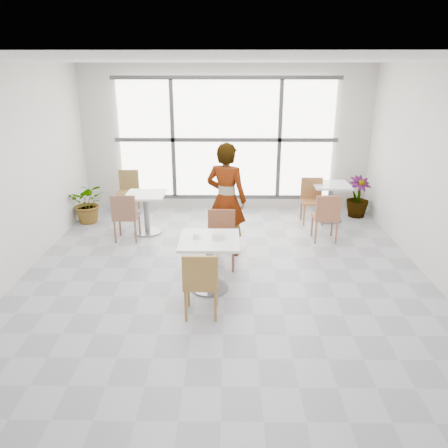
{
  "coord_description": "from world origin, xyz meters",
  "views": [
    {
      "loc": [
        0.06,
        -5.62,
        2.93
      ],
      "look_at": [
        0.0,
        -0.3,
        1.0
      ],
      "focal_mm": 34.95,
      "sensor_mm": 36.0,
      "label": 1
    }
  ],
  "objects_px": {
    "main_table": "(210,255)",
    "person": "(226,200)",
    "chair_far": "(221,235)",
    "bg_chair_right_near": "(326,215)",
    "bg_chair_left_near": "(125,214)",
    "bg_chair_left_far": "(128,188)",
    "plant_right": "(358,197)",
    "oatmeal_bowl": "(219,236)",
    "chair_near": "(201,281)",
    "bg_table_right": "(330,197)",
    "coffee_cup": "(196,236)",
    "bg_table_left": "(146,208)",
    "bg_chair_right_far": "(312,197)",
    "plant_left": "(89,203)"
  },
  "relations": [
    {
      "from": "oatmeal_bowl",
      "to": "bg_chair_left_near",
      "type": "relative_size",
      "value": 0.24
    },
    {
      "from": "bg_chair_left_far",
      "to": "plant_right",
      "type": "height_order",
      "value": "bg_chair_left_far"
    },
    {
      "from": "main_table",
      "to": "chair_near",
      "type": "height_order",
      "value": "chair_near"
    },
    {
      "from": "bg_table_right",
      "to": "bg_chair_left_near",
      "type": "distance_m",
      "value": 4.0
    },
    {
      "from": "bg_chair_right_far",
      "to": "coffee_cup",
      "type": "bearing_deg",
      "value": -126.39
    },
    {
      "from": "main_table",
      "to": "person",
      "type": "relative_size",
      "value": 0.44
    },
    {
      "from": "bg_table_left",
      "to": "bg_table_right",
      "type": "distance_m",
      "value": 3.61
    },
    {
      "from": "bg_chair_left_far",
      "to": "bg_chair_right_far",
      "type": "distance_m",
      "value": 3.82
    },
    {
      "from": "main_table",
      "to": "bg_table_right",
      "type": "distance_m",
      "value": 3.7
    },
    {
      "from": "chair_far",
      "to": "person",
      "type": "distance_m",
      "value": 0.64
    },
    {
      "from": "main_table",
      "to": "bg_chair_right_near",
      "type": "relative_size",
      "value": 0.92
    },
    {
      "from": "bg_chair_right_far",
      "to": "plant_right",
      "type": "relative_size",
      "value": 1.04
    },
    {
      "from": "chair_far",
      "to": "bg_chair_right_far",
      "type": "relative_size",
      "value": 1.0
    },
    {
      "from": "coffee_cup",
      "to": "bg_chair_left_far",
      "type": "xyz_separation_m",
      "value": [
        -1.69,
        3.46,
        -0.28
      ]
    },
    {
      "from": "plant_left",
      "to": "chair_far",
      "type": "bearing_deg",
      "value": -36.35
    },
    {
      "from": "plant_left",
      "to": "bg_table_right",
      "type": "bearing_deg",
      "value": 2.12
    },
    {
      "from": "chair_near",
      "to": "main_table",
      "type": "bearing_deg",
      "value": -96.01
    },
    {
      "from": "chair_far",
      "to": "bg_chair_right_near",
      "type": "height_order",
      "value": "same"
    },
    {
      "from": "chair_near",
      "to": "chair_far",
      "type": "bearing_deg",
      "value": -98.3
    },
    {
      "from": "bg_chair_left_far",
      "to": "plant_right",
      "type": "bearing_deg",
      "value": -3.77
    },
    {
      "from": "chair_near",
      "to": "plant_right",
      "type": "xyz_separation_m",
      "value": [
        2.97,
        3.9,
        -0.08
      ]
    },
    {
      "from": "chair_far",
      "to": "coffee_cup",
      "type": "xyz_separation_m",
      "value": [
        -0.32,
        -0.77,
        0.28
      ]
    },
    {
      "from": "chair_far",
      "to": "plant_right",
      "type": "relative_size",
      "value": 1.04
    },
    {
      "from": "bg_chair_left_far",
      "to": "plant_right",
      "type": "xyz_separation_m",
      "value": [
        4.77,
        -0.31,
        -0.08
      ]
    },
    {
      "from": "bg_chair_left_near",
      "to": "bg_table_left",
      "type": "bearing_deg",
      "value": -123.9
    },
    {
      "from": "coffee_cup",
      "to": "plant_right",
      "type": "distance_m",
      "value": 4.41
    },
    {
      "from": "bg_chair_right_far",
      "to": "oatmeal_bowl",
      "type": "bearing_deg",
      "value": -122.05
    },
    {
      "from": "bg_table_left",
      "to": "main_table",
      "type": "bearing_deg",
      "value": -59.99
    },
    {
      "from": "oatmeal_bowl",
      "to": "bg_chair_left_far",
      "type": "bearing_deg",
      "value": 119.88
    },
    {
      "from": "chair_near",
      "to": "bg_chair_left_near",
      "type": "xyz_separation_m",
      "value": [
        -1.47,
        2.48,
        0.0
      ]
    },
    {
      "from": "main_table",
      "to": "bg_chair_left_near",
      "type": "distance_m",
      "value": 2.34
    },
    {
      "from": "bg_chair_left_near",
      "to": "bg_chair_right_near",
      "type": "bearing_deg",
      "value": -179.64
    },
    {
      "from": "plant_right",
      "to": "coffee_cup",
      "type": "bearing_deg",
      "value": -134.39
    },
    {
      "from": "chair_near",
      "to": "bg_chair_left_near",
      "type": "distance_m",
      "value": 2.88
    },
    {
      "from": "chair_far",
      "to": "plant_left",
      "type": "relative_size",
      "value": 1.08
    },
    {
      "from": "oatmeal_bowl",
      "to": "person",
      "type": "relative_size",
      "value": 0.11
    },
    {
      "from": "bg_chair_left_near",
      "to": "bg_chair_left_far",
      "type": "xyz_separation_m",
      "value": [
        -0.33,
        1.73,
        0.0
      ]
    },
    {
      "from": "oatmeal_bowl",
      "to": "coffee_cup",
      "type": "distance_m",
      "value": 0.3
    },
    {
      "from": "coffee_cup",
      "to": "person",
      "type": "bearing_deg",
      "value": 72.37
    },
    {
      "from": "chair_far",
      "to": "bg_chair_left_near",
      "type": "xyz_separation_m",
      "value": [
        -1.69,
        0.96,
        0.0
      ]
    },
    {
      "from": "chair_far",
      "to": "bg_table_right",
      "type": "distance_m",
      "value": 3.01
    },
    {
      "from": "chair_far",
      "to": "bg_chair_left_near",
      "type": "height_order",
      "value": "same"
    },
    {
      "from": "person",
      "to": "bg_table_right",
      "type": "bearing_deg",
      "value": -120.51
    },
    {
      "from": "oatmeal_bowl",
      "to": "bg_table_left",
      "type": "bearing_deg",
      "value": 122.5
    },
    {
      "from": "plant_left",
      "to": "bg_chair_right_near",
      "type": "bearing_deg",
      "value": -12.29
    },
    {
      "from": "chair_far",
      "to": "bg_table_right",
      "type": "relative_size",
      "value": 1.16
    },
    {
      "from": "person",
      "to": "bg_chair_right_near",
      "type": "xyz_separation_m",
      "value": [
        1.74,
        0.5,
        -0.42
      ]
    },
    {
      "from": "coffee_cup",
      "to": "plant_right",
      "type": "height_order",
      "value": "plant_right"
    },
    {
      "from": "oatmeal_bowl",
      "to": "bg_table_left",
      "type": "relative_size",
      "value": 0.28
    },
    {
      "from": "bg_chair_right_far",
      "to": "bg_chair_right_near",
      "type": "bearing_deg",
      "value": -86.89
    }
  ]
}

